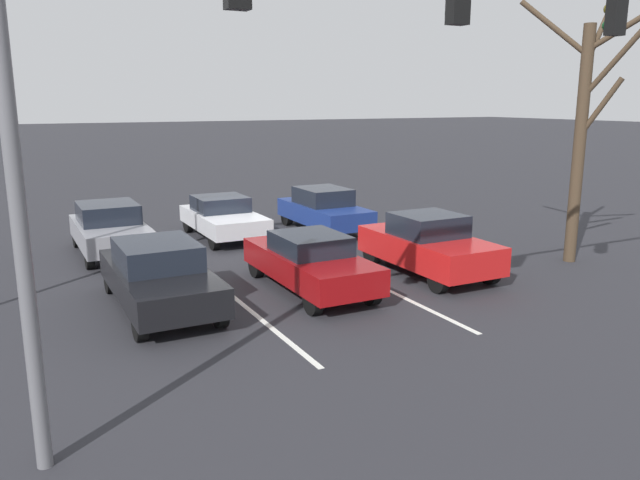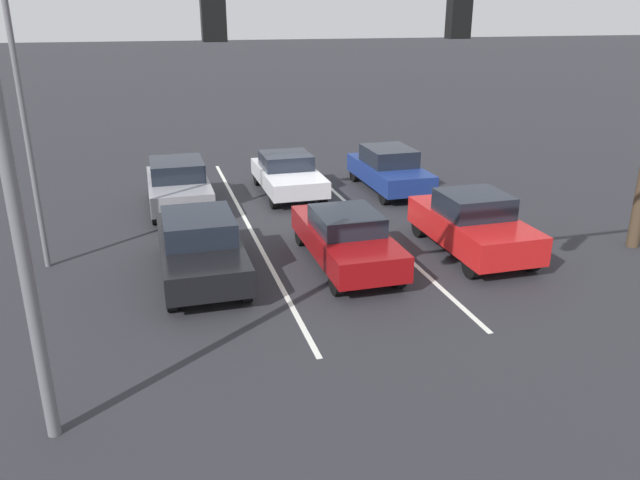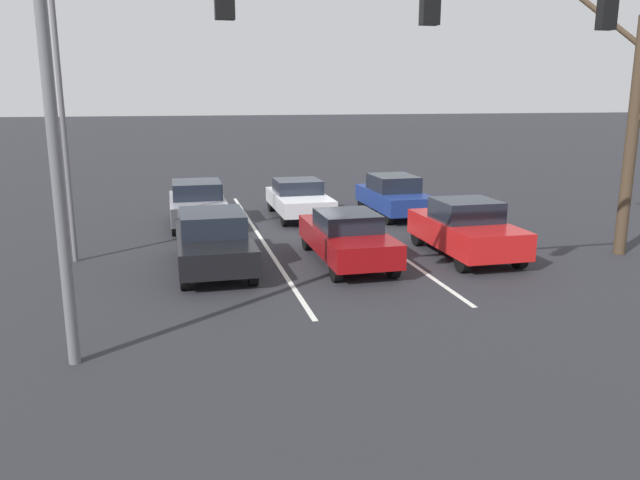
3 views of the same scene
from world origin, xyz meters
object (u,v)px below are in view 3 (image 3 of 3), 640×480
at_px(car_maroon_midlane_front, 347,237).
at_px(car_red_leftlane_front, 466,229).
at_px(street_lamp_right_shoulder, 70,93).
at_px(bare_tree_near, 636,116).
at_px(car_navy_leftlane_second, 394,195).
at_px(car_gray_rightlane_second, 197,203).
at_px(car_silver_midlane_second, 299,198).
at_px(traffic_signal_gantry, 299,41).
at_px(car_black_rightlane_front, 213,240).

bearing_deg(car_maroon_midlane_front, car_red_leftlane_front, 178.31).
relative_size(street_lamp_right_shoulder, bare_tree_near, 1.06).
xyz_separation_m(car_navy_leftlane_second, car_gray_rightlane_second, (7.40, 0.09, 0.01)).
height_order(car_silver_midlane_second, traffic_signal_gantry, traffic_signal_gantry).
height_order(car_maroon_midlane_front, car_silver_midlane_second, car_maroon_midlane_front).
bearing_deg(car_gray_rightlane_second, car_maroon_midlane_front, 121.47).
xyz_separation_m(car_red_leftlane_front, bare_tree_near, (-4.57, 0.86, 3.16)).
bearing_deg(car_black_rightlane_front, car_red_leftlane_front, 176.71).
relative_size(car_black_rightlane_front, car_silver_midlane_second, 1.11).
height_order(car_red_leftlane_front, traffic_signal_gantry, traffic_signal_gantry).
height_order(car_maroon_midlane_front, car_navy_leftlane_second, car_navy_leftlane_second).
height_order(car_red_leftlane_front, car_silver_midlane_second, car_red_leftlane_front).
relative_size(traffic_signal_gantry, street_lamp_right_shoulder, 1.57).
bearing_deg(car_silver_midlane_second, street_lamp_right_shoulder, 34.15).
xyz_separation_m(traffic_signal_gantry, street_lamp_right_shoulder, (4.72, -7.20, -0.85)).
height_order(car_maroon_midlane_front, car_black_rightlane_front, car_black_rightlane_front).
xyz_separation_m(car_maroon_midlane_front, car_black_rightlane_front, (3.62, -0.31, 0.04)).
bearing_deg(car_maroon_midlane_front, car_black_rightlane_front, -4.83).
bearing_deg(car_red_leftlane_front, car_silver_midlane_second, -63.33).
distance_m(car_black_rightlane_front, street_lamp_right_shoulder, 5.41).
xyz_separation_m(car_gray_rightlane_second, traffic_signal_gantry, (-1.37, 11.40, 4.64)).
bearing_deg(car_maroon_midlane_front, traffic_signal_gantry, 65.63).
height_order(car_maroon_midlane_front, car_red_leftlane_front, car_red_leftlane_front).
bearing_deg(car_maroon_midlane_front, car_gray_rightlane_second, -58.53).
xyz_separation_m(car_maroon_midlane_front, bare_tree_near, (-8.07, 0.96, 3.22)).
bearing_deg(street_lamp_right_shoulder, car_maroon_midlane_front, 164.82).
xyz_separation_m(car_black_rightlane_front, traffic_signal_gantry, (-1.23, 5.57, 4.66)).
bearing_deg(car_black_rightlane_front, car_maroon_midlane_front, 175.17).
relative_size(car_maroon_midlane_front, car_gray_rightlane_second, 1.09).
relative_size(car_maroon_midlane_front, car_silver_midlane_second, 1.08).
height_order(car_gray_rightlane_second, traffic_signal_gantry, traffic_signal_gantry).
bearing_deg(traffic_signal_gantry, car_navy_leftlane_second, -117.69).
height_order(car_black_rightlane_front, bare_tree_near, bare_tree_near).
height_order(car_gray_rightlane_second, bare_tree_near, bare_tree_near).
bearing_deg(car_black_rightlane_front, car_silver_midlane_second, -119.53).
relative_size(car_silver_midlane_second, car_gray_rightlane_second, 1.01).
bearing_deg(car_gray_rightlane_second, bare_tree_near, 149.04).
bearing_deg(car_silver_midlane_second, car_red_leftlane_front, 116.67).
xyz_separation_m(car_black_rightlane_front, car_gray_rightlane_second, (0.14, -5.83, 0.02)).
relative_size(car_red_leftlane_front, car_silver_midlane_second, 1.00).
bearing_deg(car_gray_rightlane_second, traffic_signal_gantry, 96.84).
relative_size(car_maroon_midlane_front, car_red_leftlane_front, 1.08).
height_order(car_maroon_midlane_front, car_gray_rightlane_second, car_gray_rightlane_second).
relative_size(car_navy_leftlane_second, street_lamp_right_shoulder, 0.54).
distance_m(traffic_signal_gantry, street_lamp_right_shoulder, 8.65).
bearing_deg(street_lamp_right_shoulder, car_navy_leftlane_second, -158.22).
distance_m(car_gray_rightlane_second, traffic_signal_gantry, 12.39).
bearing_deg(car_gray_rightlane_second, car_black_rightlane_front, 91.34).
distance_m(car_navy_leftlane_second, street_lamp_right_shoulder, 12.18).
xyz_separation_m(car_red_leftlane_front, car_silver_midlane_second, (3.46, -6.88, -0.08)).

